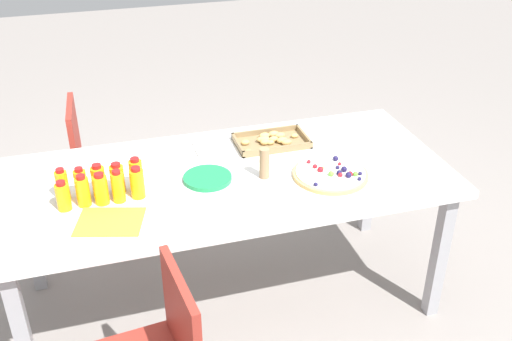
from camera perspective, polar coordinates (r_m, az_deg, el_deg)
ground_plane at (r=3.16m, az=-2.48°, el=-12.07°), size 12.00×12.00×0.00m
party_table at (r=2.76m, az=-2.78°, el=-1.49°), size 2.04×0.91×0.74m
chair_far_left at (r=3.49m, az=-14.72°, el=1.25°), size 0.42×0.42×0.83m
juice_bottle_0 at (r=2.57m, az=-17.95°, el=-2.36°), size 0.06×0.06×0.13m
juice_bottle_1 at (r=2.57m, az=-16.20°, el=-1.91°), size 0.06×0.06×0.14m
juice_bottle_2 at (r=2.56m, az=-14.59°, el=-1.76°), size 0.06×0.06×0.14m
juice_bottle_3 at (r=2.56m, az=-13.04°, el=-1.52°), size 0.05×0.05×0.15m
juice_bottle_4 at (r=2.57m, az=-11.27°, el=-1.19°), size 0.06×0.06×0.14m
juice_bottle_5 at (r=2.63m, az=-17.99°, el=-1.32°), size 0.05×0.05×0.15m
juice_bottle_6 at (r=2.62m, az=-16.37°, el=-1.21°), size 0.05×0.05×0.14m
juice_bottle_7 at (r=2.62m, az=-14.80°, el=-0.94°), size 0.06×0.06×0.15m
juice_bottle_8 at (r=2.63m, az=-13.10°, el=-0.74°), size 0.06×0.06×0.14m
juice_bottle_9 at (r=2.63m, az=-11.36°, el=-0.36°), size 0.06×0.06×0.15m
fruit_pizza at (r=2.72m, az=7.15°, el=-0.31°), size 0.34×0.34×0.05m
snack_tray at (r=2.98m, az=1.47°, el=2.84°), size 0.36×0.22×0.04m
plate_stack at (r=2.68m, az=-4.65°, el=-0.73°), size 0.22×0.22×0.02m
napkin_stack at (r=2.95m, az=-4.40°, el=2.21°), size 0.15×0.15×0.01m
cardboard_tube at (r=2.66m, az=0.80°, el=0.70°), size 0.04×0.04×0.14m
paper_folder at (r=2.46m, az=-13.77°, el=-4.77°), size 0.31×0.26×0.01m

